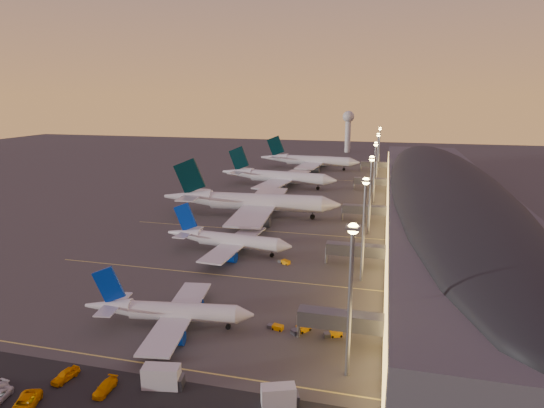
{
  "coord_description": "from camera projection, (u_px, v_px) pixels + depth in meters",
  "views": [
    {
      "loc": [
        40.14,
        -106.64,
        44.62
      ],
      "look_at": [
        2.0,
        45.0,
        7.0
      ],
      "focal_mm": 30.0,
      "sensor_mm": 36.0,
      "label": 1
    }
  ],
  "objects": [
    {
      "name": "airliner_wide_far",
      "position": [
        309.0,
        161.0,
        280.26
      ],
      "size": [
        62.61,
        57.17,
        20.03
      ],
      "rotation": [
        0.0,
        0.0,
        -0.07
      ],
      "color": "silver",
      "rests_on": "ground"
    },
    {
      "name": "airliner_wide_mid",
      "position": [
        277.0,
        177.0,
        225.67
      ],
      "size": [
        60.76,
        55.84,
        19.45
      ],
      "rotation": [
        0.0,
        0.0,
        -0.14
      ],
      "color": "silver",
      "rests_on": "ground"
    },
    {
      "name": "ground",
      "position": [
        223.0,
        268.0,
        120.51
      ],
      "size": [
        700.0,
        700.0,
        0.0
      ],
      "primitive_type": "plane",
      "color": "#3E3C39"
    },
    {
      "name": "service_van_b",
      "position": [
        25.0,
        404.0,
        65.92
      ],
      "size": [
        4.92,
        7.06,
        1.79
      ],
      "primitive_type": "imported",
      "rotation": [
        0.0,
        0.0,
        0.33
      ],
      "color": "#F09200",
      "rests_on": "ground"
    },
    {
      "name": "catering_truck_b",
      "position": [
        280.0,
        396.0,
        66.85
      ],
      "size": [
        5.96,
        3.94,
        3.13
      ],
      "rotation": [
        0.0,
        0.0,
        0.36
      ],
      "color": "silver",
      "rests_on": "ground"
    },
    {
      "name": "service_van_d",
      "position": [
        65.0,
        375.0,
        72.91
      ],
      "size": [
        2.77,
        5.06,
        1.63
      ],
      "primitive_type": "imported",
      "rotation": [
        0.0,
        0.0,
        -0.19
      ],
      "color": "#F09200",
      "rests_on": "ground"
    },
    {
      "name": "light_masts",
      "position": [
        373.0,
        170.0,
        169.15
      ],
      "size": [
        2.2,
        217.2,
        25.9
      ],
      "color": "gray",
      "rests_on": "ground"
    },
    {
      "name": "lane_markings",
      "position": [
        263.0,
        226.0,
        158.22
      ],
      "size": [
        90.0,
        180.36,
        0.0
      ],
      "color": "#D8C659",
      "rests_on": "ground"
    },
    {
      "name": "airliner_narrow_south",
      "position": [
        169.0,
        311.0,
        89.31
      ],
      "size": [
        34.14,
        30.78,
        12.2
      ],
      "rotation": [
        0.0,
        0.0,
        0.15
      ],
      "color": "silver",
      "rests_on": "ground"
    },
    {
      "name": "baggage_tug_a",
      "position": [
        276.0,
        327.0,
        88.77
      ],
      "size": [
        3.36,
        1.9,
        0.95
      ],
      "rotation": [
        0.0,
        0.0,
        -0.21
      ],
      "color": "#F09200",
      "rests_on": "ground"
    },
    {
      "name": "baggage_tug_c",
      "position": [
        284.0,
        262.0,
        123.29
      ],
      "size": [
        3.69,
        2.89,
        1.04
      ],
      "rotation": [
        0.0,
        0.0,
        -0.51
      ],
      "color": "#F09200",
      "rests_on": "ground"
    },
    {
      "name": "radar_tower",
      "position": [
        348.0,
        125.0,
        358.17
      ],
      "size": [
        9.0,
        9.0,
        32.5
      ],
      "color": "silver",
      "rests_on": "ground"
    },
    {
      "name": "service_lane",
      "position": [
        94.0,
        402.0,
        67.7
      ],
      "size": [
        260.0,
        16.0,
        0.01
      ],
      "color": "black",
      "rests_on": "ground"
    },
    {
      "name": "catering_truck_a",
      "position": [
        164.0,
        377.0,
        70.93
      ],
      "size": [
        6.67,
        3.46,
        3.57
      ],
      "rotation": [
        0.0,
        0.0,
        0.17
      ],
      "color": "silver",
      "rests_on": "ground"
    },
    {
      "name": "baggage_tug_d",
      "position": [
        301.0,
        329.0,
        87.86
      ],
      "size": [
        3.77,
        4.08,
        1.2
      ],
      "rotation": [
        0.0,
        0.0,
        0.88
      ],
      "color": "#F09200",
      "rests_on": "ground"
    },
    {
      "name": "airliner_narrow_north",
      "position": [
        228.0,
        240.0,
        131.65
      ],
      "size": [
        39.01,
        34.93,
        13.93
      ],
      "rotation": [
        0.0,
        0.0,
        -0.08
      ],
      "color": "silver",
      "rests_on": "ground"
    },
    {
      "name": "terminal_building",
      "position": [
        442.0,
        192.0,
        172.11
      ],
      "size": [
        56.35,
        255.0,
        17.46
      ],
      "color": "#4D4D53",
      "rests_on": "ground"
    },
    {
      "name": "airliner_wide_near",
      "position": [
        250.0,
        202.0,
        170.27
      ],
      "size": [
        67.69,
        61.82,
        21.65
      ],
      "rotation": [
        0.0,
        0.0,
        0.08
      ],
      "color": "silver",
      "rests_on": "ground"
    },
    {
      "name": "service_van_f",
      "position": [
        105.0,
        387.0,
        70.0
      ],
      "size": [
        2.12,
        4.99,
        1.44
      ],
      "primitive_type": "imported",
      "rotation": [
        0.0,
        0.0,
        0.02
      ],
      "color": "#F09200",
      "rests_on": "ground"
    },
    {
      "name": "baggage_tug_b",
      "position": [
        334.0,
        334.0,
        86.2
      ],
      "size": [
        3.69,
        2.62,
        1.03
      ],
      "rotation": [
        0.0,
        0.0,
        0.41
      ],
      "color": "#F09200",
      "rests_on": "ground"
    }
  ]
}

